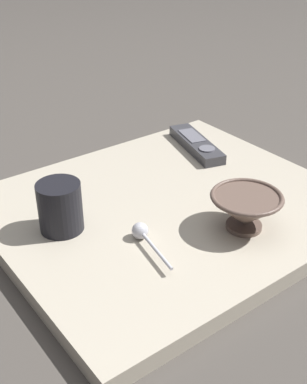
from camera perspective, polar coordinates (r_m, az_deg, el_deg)
The scene contains 6 objects.
ground_plane at distance 0.97m, azimuth 1.74°, elevation -2.77°, with size 6.00×6.00×0.00m, color #47423D.
table at distance 0.96m, azimuth 1.75°, elevation -1.98°, with size 0.56×0.65×0.03m.
cereal_bowl at distance 0.87m, azimuth 10.55°, elevation -1.98°, with size 0.13×0.13×0.07m.
coffee_mug at distance 0.87m, azimuth -10.69°, elevation -1.70°, with size 0.08×0.08×0.09m.
teaspoon at distance 0.84m, azimuth -1.32°, elevation -4.76°, with size 0.13×0.04×0.03m.
tv_remote_near at distance 1.16m, azimuth 4.94°, elevation 5.50°, with size 0.20×0.10×0.03m.
Camera 1 is at (-0.63, 0.51, 0.53)m, focal length 46.36 mm.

